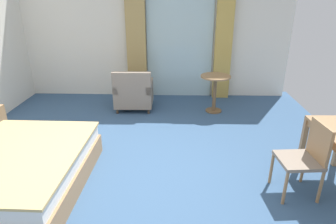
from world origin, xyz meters
TOP-DOWN VIEW (x-y plane):
  - ground at (0.00, 0.00)m, footprint 6.35×7.21m
  - wall_back at (0.00, 3.35)m, footprint 5.95×0.12m
  - balcony_glass_door at (0.57, 3.27)m, footprint 1.44×0.02m
  - curtain_panel_left at (-0.37, 3.17)m, footprint 0.42×0.10m
  - curtain_panel_right at (1.51, 3.17)m, footprint 0.36×0.10m
  - desk_chair at (2.00, -0.26)m, footprint 0.48×0.47m
  - armchair_by_window at (-0.35, 2.36)m, footprint 0.75×0.72m
  - round_cafe_table at (1.27, 2.29)m, footprint 0.58×0.58m

SIDE VIEW (x-z plane):
  - ground at x=0.00m, z-range -0.10..0.00m
  - armchair_by_window at x=-0.35m, z-range -0.08..0.76m
  - desk_chair at x=2.00m, z-range 0.06..0.95m
  - round_cafe_table at x=1.27m, z-range 0.17..0.91m
  - balcony_glass_door at x=0.57m, z-range 0.00..2.53m
  - curtain_panel_left at x=-0.37m, z-range 0.00..2.62m
  - curtain_panel_right at x=1.51m, z-range 0.00..2.62m
  - wall_back at x=0.00m, z-range 0.00..2.88m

